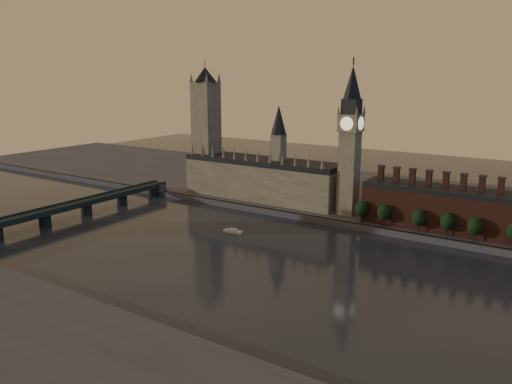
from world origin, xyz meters
TOP-DOWN VIEW (x-y plane):
  - ground at (0.00, 0.00)m, footprint 900.00×900.00m
  - north_bank at (0.00, 178.04)m, footprint 900.00×182.00m
  - palace_of_westminster at (-64.41, 114.91)m, footprint 130.00×30.30m
  - victoria_tower at (-120.00, 115.00)m, footprint 24.00×24.00m
  - big_ben at (10.00, 110.00)m, footprint 15.00×15.00m
  - chimney_block at (80.00, 110.00)m, footprint 110.00×25.00m
  - embankment_tree_0 at (26.57, 94.62)m, footprint 8.60×8.60m
  - embankment_tree_1 at (41.75, 94.12)m, footprint 8.60×8.60m
  - embankment_tree_2 at (64.11, 93.87)m, footprint 8.60×8.60m
  - embankment_tree_3 at (81.07, 95.11)m, footprint 8.60×8.60m
  - embankment_tree_4 at (96.68, 93.57)m, footprint 8.60×8.60m
  - westminster_bridge at (-155.00, -2.70)m, footprint 14.00×200.00m
  - river_boat at (-39.20, 40.43)m, footprint 13.36×5.22m

SIDE VIEW (x-z plane):
  - ground at x=0.00m, z-range 0.00..0.00m
  - river_boat at x=-39.20m, z-range -0.30..2.30m
  - north_bank at x=0.00m, z-range 0.00..4.00m
  - westminster_bridge at x=-155.00m, z-range 1.66..13.21m
  - embankment_tree_0 at x=26.57m, z-range 6.03..20.91m
  - embankment_tree_1 at x=41.75m, z-range 6.03..20.91m
  - embankment_tree_2 at x=64.11m, z-range 6.03..20.91m
  - embankment_tree_3 at x=81.07m, z-range 6.03..20.91m
  - embankment_tree_4 at x=96.68m, z-range 6.03..20.91m
  - chimney_block at x=80.00m, z-range -0.68..36.32m
  - palace_of_westminster at x=-64.41m, z-range -15.37..58.63m
  - big_ben at x=10.00m, z-range 3.33..110.33m
  - victoria_tower at x=-120.00m, z-range 5.09..113.09m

